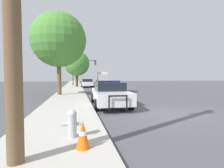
{
  "coord_description": "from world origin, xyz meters",
  "views": [
    {
      "loc": [
        -4.5,
        -7.87,
        1.87
      ],
      "look_at": [
        -0.65,
        10.98,
        0.98
      ],
      "focal_mm": 28.0,
      "sensor_mm": 36.0,
      "label": 1
    }
  ],
  "objects_px": {
    "tree_sidewalk_far": "(77,63)",
    "box_truck": "(102,77)",
    "fire_hydrant": "(72,123)",
    "tree_sidewalk_near": "(59,40)",
    "police_car": "(110,93)",
    "tree_sidewalk_mid": "(77,64)",
    "traffic_cone": "(83,134)",
    "traffic_light": "(83,67)",
    "car_background_midblock": "(87,83)"
  },
  "relations": [
    {
      "from": "fire_hydrant",
      "to": "tree_sidewalk_mid",
      "type": "bearing_deg",
      "value": 89.54
    },
    {
      "from": "car_background_midblock",
      "to": "box_truck",
      "type": "distance_m",
      "value": 16.73
    },
    {
      "from": "fire_hydrant",
      "to": "traffic_cone",
      "type": "xyz_separation_m",
      "value": [
        0.27,
        -0.84,
        -0.08
      ]
    },
    {
      "from": "fire_hydrant",
      "to": "traffic_light",
      "type": "xyz_separation_m",
      "value": [
        1.3,
        28.15,
        3.06
      ]
    },
    {
      "from": "traffic_light",
      "to": "car_background_midblock",
      "type": "xyz_separation_m",
      "value": [
        0.58,
        -4.14,
        -2.87
      ]
    },
    {
      "from": "traffic_light",
      "to": "car_background_midblock",
      "type": "bearing_deg",
      "value": -81.99
    },
    {
      "from": "fire_hydrant",
      "to": "tree_sidewalk_mid",
      "type": "xyz_separation_m",
      "value": [
        0.2,
        24.35,
        3.24
      ]
    },
    {
      "from": "car_background_midblock",
      "to": "tree_sidewalk_far",
      "type": "distance_m",
      "value": 14.25
    },
    {
      "from": "fire_hydrant",
      "to": "traffic_cone",
      "type": "relative_size",
      "value": 1.16
    },
    {
      "from": "traffic_light",
      "to": "car_background_midblock",
      "type": "height_order",
      "value": "traffic_light"
    },
    {
      "from": "fire_hydrant",
      "to": "tree_sidewalk_near",
      "type": "distance_m",
      "value": 12.91
    },
    {
      "from": "car_background_midblock",
      "to": "tree_sidewalk_near",
      "type": "height_order",
      "value": "tree_sidewalk_near"
    },
    {
      "from": "traffic_cone",
      "to": "police_car",
      "type": "bearing_deg",
      "value": 73.84
    },
    {
      "from": "police_car",
      "to": "tree_sidewalk_near",
      "type": "xyz_separation_m",
      "value": [
        -3.61,
        6.25,
        4.43
      ]
    },
    {
      "from": "tree_sidewalk_mid",
      "to": "tree_sidewalk_near",
      "type": "bearing_deg",
      "value": -97.55
    },
    {
      "from": "tree_sidewalk_near",
      "to": "traffic_light",
      "type": "bearing_deg",
      "value": 80.38
    },
    {
      "from": "car_background_midblock",
      "to": "tree_sidewalk_mid",
      "type": "xyz_separation_m",
      "value": [
        -1.69,
        0.34,
        3.04
      ]
    },
    {
      "from": "fire_hydrant",
      "to": "box_truck",
      "type": "xyz_separation_m",
      "value": [
        6.68,
        40.02,
        1.01
      ]
    },
    {
      "from": "tree_sidewalk_far",
      "to": "police_car",
      "type": "bearing_deg",
      "value": -86.79
    },
    {
      "from": "police_car",
      "to": "car_background_midblock",
      "type": "xyz_separation_m",
      "value": [
        -0.28,
        18.31,
        -0.03
      ]
    },
    {
      "from": "box_truck",
      "to": "fire_hydrant",
      "type": "bearing_deg",
      "value": 83.8
    },
    {
      "from": "tree_sidewalk_far",
      "to": "traffic_cone",
      "type": "relative_size",
      "value": 11.32
    },
    {
      "from": "car_background_midblock",
      "to": "traffic_cone",
      "type": "relative_size",
      "value": 6.35
    },
    {
      "from": "fire_hydrant",
      "to": "traffic_light",
      "type": "height_order",
      "value": "traffic_light"
    },
    {
      "from": "police_car",
      "to": "tree_sidewalk_far",
      "type": "relative_size",
      "value": 0.67
    },
    {
      "from": "traffic_cone",
      "to": "tree_sidewalk_mid",
      "type": "bearing_deg",
      "value": 90.15
    },
    {
      "from": "police_car",
      "to": "traffic_light",
      "type": "distance_m",
      "value": 22.65
    },
    {
      "from": "car_background_midblock",
      "to": "tree_sidewalk_far",
      "type": "relative_size",
      "value": 0.56
    },
    {
      "from": "police_car",
      "to": "car_background_midblock",
      "type": "height_order",
      "value": "police_car"
    },
    {
      "from": "police_car",
      "to": "box_truck",
      "type": "relative_size",
      "value": 0.65
    },
    {
      "from": "tree_sidewalk_mid",
      "to": "traffic_cone",
      "type": "bearing_deg",
      "value": -89.85
    },
    {
      "from": "tree_sidewalk_far",
      "to": "traffic_cone",
      "type": "bearing_deg",
      "value": -90.16
    },
    {
      "from": "traffic_cone",
      "to": "fire_hydrant",
      "type": "bearing_deg",
      "value": 107.48
    },
    {
      "from": "traffic_cone",
      "to": "tree_sidewalk_far",
      "type": "bearing_deg",
      "value": 89.84
    },
    {
      "from": "car_background_midblock",
      "to": "tree_sidewalk_near",
      "type": "relative_size",
      "value": 0.56
    },
    {
      "from": "car_background_midblock",
      "to": "traffic_cone",
      "type": "bearing_deg",
      "value": -91.79
    },
    {
      "from": "fire_hydrant",
      "to": "tree_sidewalk_far",
      "type": "bearing_deg",
      "value": 89.43
    },
    {
      "from": "traffic_light",
      "to": "tree_sidewalk_far",
      "type": "bearing_deg",
      "value": 95.65
    },
    {
      "from": "traffic_light",
      "to": "tree_sidewalk_near",
      "type": "relative_size",
      "value": 0.64
    },
    {
      "from": "police_car",
      "to": "traffic_light",
      "type": "relative_size",
      "value": 1.05
    },
    {
      "from": "traffic_light",
      "to": "box_truck",
      "type": "xyz_separation_m",
      "value": [
        5.38,
        11.87,
        -2.06
      ]
    },
    {
      "from": "traffic_light",
      "to": "tree_sidewalk_far",
      "type": "distance_m",
      "value": 9.54
    },
    {
      "from": "tree_sidewalk_far",
      "to": "traffic_light",
      "type": "bearing_deg",
      "value": -84.35
    },
    {
      "from": "police_car",
      "to": "tree_sidewalk_mid",
      "type": "bearing_deg",
      "value": -82.1
    },
    {
      "from": "fire_hydrant",
      "to": "tree_sidewalk_far",
      "type": "height_order",
      "value": "tree_sidewalk_far"
    },
    {
      "from": "fire_hydrant",
      "to": "box_truck",
      "type": "height_order",
      "value": "box_truck"
    },
    {
      "from": "fire_hydrant",
      "to": "box_truck",
      "type": "bearing_deg",
      "value": 80.53
    },
    {
      "from": "tree_sidewalk_far",
      "to": "box_truck",
      "type": "bearing_deg",
      "value": 21.28
    },
    {
      "from": "box_truck",
      "to": "tree_sidewalk_mid",
      "type": "xyz_separation_m",
      "value": [
        -6.48,
        -15.67,
        2.24
      ]
    },
    {
      "from": "box_truck",
      "to": "traffic_light",
      "type": "bearing_deg",
      "value": 68.9
    }
  ]
}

